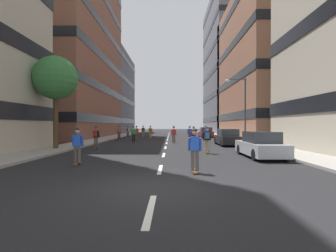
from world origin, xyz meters
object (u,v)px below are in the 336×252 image
(skater_0, at_px, (150,131))
(skater_12, at_px, (143,130))
(streetlamp_right, at_px, (242,103))
(skater_10, at_px, (194,135))
(skater_3, at_px, (174,133))
(skater_11, at_px, (207,138))
(parked_car_near, at_px, (227,138))
(skater_6, at_px, (119,132))
(parked_car_far, at_px, (206,133))
(skater_2, at_px, (206,133))
(skater_8, at_px, (134,133))
(skater_7, at_px, (96,136))
(skater_9, at_px, (195,148))
(skater_4, at_px, (137,132))
(skater_1, at_px, (128,131))
(parked_car_mid, at_px, (260,145))
(skater_13, at_px, (77,144))
(street_tree_near, at_px, (56,78))
(skater_5, at_px, (190,133))

(skater_0, bearing_deg, skater_12, 108.37)
(streetlamp_right, height_order, skater_10, streetlamp_right)
(skater_3, distance_m, skater_11, 9.83)
(parked_car_near, bearing_deg, skater_6, 150.47)
(parked_car_far, height_order, skater_3, skater_3)
(skater_2, distance_m, skater_8, 7.98)
(skater_6, height_order, skater_7, same)
(parked_car_near, xyz_separation_m, skater_3, (-4.97, 3.11, 0.29))
(skater_9, bearing_deg, skater_4, 104.16)
(skater_0, xyz_separation_m, skater_1, (-3.46, 1.72, 0.03))
(parked_car_mid, xyz_separation_m, skater_3, (-4.97, 11.53, 0.29))
(parked_car_mid, relative_size, skater_13, 2.47)
(skater_3, distance_m, skater_4, 6.86)
(parked_car_far, bearing_deg, skater_0, -158.81)
(skater_6, bearing_deg, skater_1, 90.66)
(streetlamp_right, distance_m, skater_1, 17.53)
(skater_2, height_order, skater_3, same)
(skater_1, height_order, skater_3, same)
(parked_car_far, relative_size, street_tree_near, 0.63)
(street_tree_near, height_order, skater_9, street_tree_near)
(skater_12, bearing_deg, street_tree_near, -102.06)
(parked_car_near, xyz_separation_m, streetlamp_right, (1.90, 2.06, 3.44))
(parked_car_mid, bearing_deg, skater_6, 127.62)
(skater_12, bearing_deg, skater_4, -89.82)
(skater_12, bearing_deg, skater_9, -79.43)
(skater_3, relative_size, skater_8, 1.00)
(skater_5, relative_size, skater_11, 1.00)
(parked_car_mid, xyz_separation_m, skater_7, (-11.28, 5.05, 0.32))
(street_tree_near, bearing_deg, skater_3, 40.04)
(skater_3, bearing_deg, streetlamp_right, -8.67)
(skater_4, bearing_deg, skater_7, -98.07)
(skater_8, bearing_deg, skater_2, 7.81)
(parked_car_mid, relative_size, skater_12, 2.47)
(skater_12, distance_m, skater_13, 26.94)
(skater_1, bearing_deg, skater_13, -85.58)
(parked_car_near, distance_m, street_tree_near, 15.41)
(streetlamp_right, height_order, skater_8, streetlamp_right)
(parked_car_mid, height_order, street_tree_near, street_tree_near)
(parked_car_far, height_order, streetlamp_right, streetlamp_right)
(skater_5, relative_size, skater_9, 1.00)
(skater_7, bearing_deg, skater_6, 91.42)
(parked_car_near, xyz_separation_m, skater_9, (-4.30, -13.06, 0.29))
(parked_car_near, xyz_separation_m, skater_0, (-8.13, 11.09, 0.29))
(skater_7, relative_size, skater_9, 1.00)
(street_tree_near, relative_size, skater_11, 3.91)
(skater_0, height_order, skater_3, same)
(parked_car_near, xyz_separation_m, skater_6, (-11.52, 6.53, 0.32))
(streetlamp_right, xyz_separation_m, skater_2, (-3.29, 2.40, -3.15))
(skater_3, bearing_deg, skater_12, 110.43)
(skater_7, xyz_separation_m, skater_8, (1.98, 6.75, -0.03))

